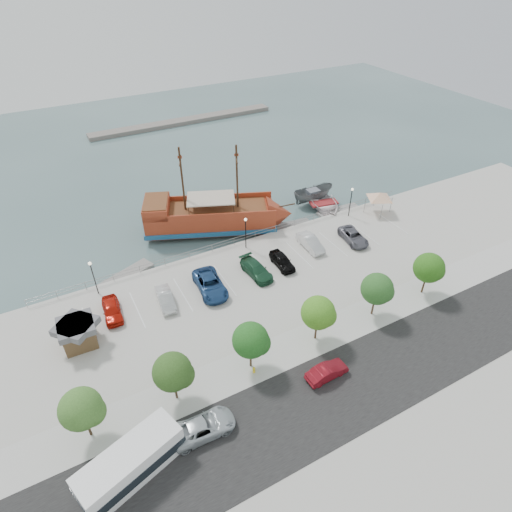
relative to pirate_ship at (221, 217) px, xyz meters
name	(u,v)px	position (x,y,z in m)	size (l,w,h in m)	color
ground	(272,284)	(0.33, -13.01, -2.10)	(160.00, 160.00, 0.00)	#3F595B
land_slab	(403,430)	(0.33, -34.01, -1.70)	(100.00, 58.00, 1.20)	#B3B0A7
street	(364,379)	(0.33, -29.01, -1.09)	(100.00, 8.00, 0.04)	black
sidewalk	(323,334)	(0.33, -23.01, -1.08)	(100.00, 4.00, 0.05)	#BAB9B5
seawall_railing	(241,239)	(0.33, -5.21, -0.57)	(50.00, 0.06, 1.00)	gray
far_shore	(184,121)	(10.33, 41.99, -1.70)	(40.00, 3.00, 0.80)	slate
pirate_ship	(221,217)	(0.00, 0.00, 0.00)	(20.09, 12.39, 12.53)	#98321A
patrol_boat	(313,196)	(14.92, 0.21, -0.88)	(2.37, 6.29, 2.43)	slate
speedboat	(324,205)	(15.33, -2.08, -1.34)	(5.25, 7.35, 1.52)	white
dock_west	(126,275)	(-14.09, -3.81, -1.91)	(6.65, 1.90, 0.38)	gray
dock_mid	(288,227)	(8.12, -3.81, -1.91)	(6.69, 1.91, 0.38)	slate
dock_east	(339,211)	(16.85, -3.81, -1.91)	(6.56, 1.87, 0.37)	gray
shed	(78,333)	(-20.60, -12.99, 0.31)	(3.35, 3.35, 2.65)	brown
canopy_tent	(380,193)	(20.48, -7.57, 1.94)	(5.31, 5.31, 3.50)	slate
street_van	(203,427)	(-13.91, -26.96, -0.39)	(2.36, 5.11, 1.42)	silver
street_sedan	(327,372)	(-2.37, -27.19, -0.45)	(1.37, 3.93, 1.29)	maroon
shuttle_bus	(131,464)	(-19.58, -27.51, 0.21)	(8.14, 4.92, 2.70)	white
fire_hydrant	(254,370)	(-7.77, -23.81, -0.72)	(0.24, 0.24, 0.70)	yellow
lamp_post_left	(92,272)	(-17.67, -6.51, 1.84)	(0.36, 0.36, 4.28)	black
lamp_post_mid	(246,228)	(0.33, -6.51, 1.84)	(0.36, 0.36, 4.28)	black
lamp_post_right	(351,197)	(16.33, -6.51, 1.84)	(0.36, 0.36, 4.28)	black
tree_a	(83,410)	(-21.52, -23.08, 2.20)	(3.30, 3.20, 5.00)	#473321
tree_b	(175,372)	(-14.52, -23.08, 2.20)	(3.30, 3.20, 5.00)	#473321
tree_c	(252,341)	(-7.52, -23.08, 2.20)	(3.30, 3.20, 5.00)	#473321
tree_d	(320,313)	(-0.52, -23.08, 2.20)	(3.30, 3.20, 5.00)	#473321
tree_e	(379,290)	(6.48, -23.08, 2.20)	(3.30, 3.20, 5.00)	#473321
tree_f	(430,269)	(13.48, -23.08, 2.20)	(3.30, 3.20, 5.00)	#473321
parked_car_a	(112,310)	(-17.05, -10.63, -0.36)	(1.74, 4.33, 1.48)	red
parked_car_b	(165,299)	(-11.72, -11.56, -0.41)	(1.47, 4.20, 1.39)	silver
parked_car_c	(210,284)	(-6.73, -11.79, -0.29)	(2.70, 5.86, 1.63)	navy
parked_car_d	(256,270)	(-1.05, -11.78, -0.38)	(2.01, 4.95, 1.44)	#1D4B30
parked_car_e	(282,261)	(2.39, -11.76, -0.38)	(1.69, 4.20, 1.43)	black
parked_car_f	(310,243)	(7.36, -10.29, -0.35)	(1.58, 4.54, 1.50)	silver
parked_car_g	(353,237)	(12.97, -11.66, -0.43)	(2.24, 4.85, 1.35)	slate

